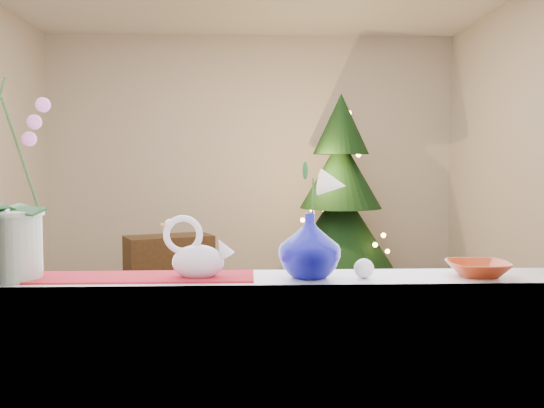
% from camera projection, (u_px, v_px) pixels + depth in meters
% --- Properties ---
extents(ground, '(5.00, 5.00, 0.00)m').
position_uv_depth(ground, '(254.00, 342.00, 4.36)').
color(ground, '#3A2217').
rests_on(ground, ground).
extents(wall_back, '(4.50, 0.10, 2.70)m').
position_uv_depth(wall_back, '(252.00, 158.00, 6.77)').
color(wall_back, beige).
rests_on(wall_back, ground).
extents(wall_front, '(4.50, 0.10, 2.70)m').
position_uv_depth(wall_front, '(264.00, 141.00, 1.78)').
color(wall_front, beige).
rests_on(wall_front, ground).
extents(windowsill, '(2.20, 0.26, 0.04)m').
position_uv_depth(windowsill, '(263.00, 283.00, 1.94)').
color(windowsill, white).
rests_on(windowsill, window_apron).
extents(window_frame, '(2.22, 0.06, 1.60)m').
position_uv_depth(window_frame, '(263.00, 22.00, 1.79)').
color(window_frame, white).
rests_on(window_frame, windowsill).
extents(runner, '(0.70, 0.20, 0.01)m').
position_uv_depth(runner, '(143.00, 277.00, 1.92)').
color(runner, maroon).
rests_on(runner, windowsill).
extents(orchid_pot, '(0.32, 0.32, 0.71)m').
position_uv_depth(orchid_pot, '(2.00, 166.00, 1.87)').
color(orchid_pot, white).
rests_on(orchid_pot, windowsill).
extents(swan, '(0.24, 0.17, 0.19)m').
position_uv_depth(swan, '(198.00, 249.00, 1.91)').
color(swan, silver).
rests_on(swan, windowsill).
extents(blue_vase, '(0.25, 0.25, 0.24)m').
position_uv_depth(blue_vase, '(310.00, 241.00, 1.92)').
color(blue_vase, '#060870').
rests_on(blue_vase, windowsill).
extents(lily, '(0.13, 0.07, 0.18)m').
position_uv_depth(lily, '(310.00, 176.00, 1.91)').
color(lily, white).
rests_on(lily, blue_vase).
extents(paperweight, '(0.06, 0.06, 0.06)m').
position_uv_depth(paperweight, '(364.00, 268.00, 1.91)').
color(paperweight, silver).
rests_on(paperweight, windowsill).
extents(amber_dish, '(0.17, 0.17, 0.04)m').
position_uv_depth(amber_dish, '(478.00, 270.00, 1.95)').
color(amber_dish, '#9F3012').
rests_on(amber_dish, windowsill).
extents(xmas_tree, '(1.27, 1.27, 1.99)m').
position_uv_depth(xmas_tree, '(341.00, 193.00, 6.10)').
color(xmas_tree, black).
rests_on(xmas_tree, ground).
extents(side_table, '(0.89, 0.68, 0.60)m').
position_uv_depth(side_table, '(169.00, 267.00, 5.78)').
color(side_table, black).
rests_on(side_table, ground).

